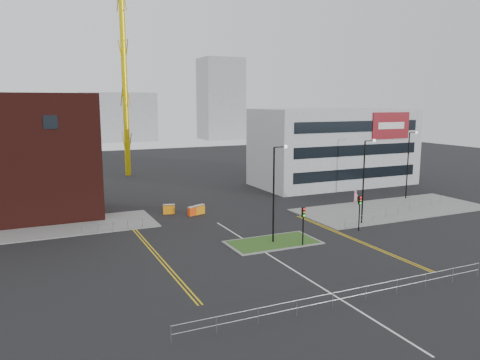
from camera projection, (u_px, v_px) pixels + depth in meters
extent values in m
plane|color=black|center=(300.00, 274.00, 35.86)|extent=(200.00, 200.00, 0.00)
cube|color=slate|center=(16.00, 232.00, 47.32)|extent=(28.00, 8.00, 0.12)
cube|color=slate|center=(392.00, 209.00, 57.46)|extent=(24.00, 10.00, 0.12)
cube|color=slate|center=(273.00, 242.00, 43.85)|extent=(8.60, 4.60, 0.08)
cube|color=#2B521B|center=(273.00, 242.00, 43.84)|extent=(8.00, 4.00, 0.12)
cube|color=#401410|center=(11.00, 157.00, 51.55)|extent=(18.00, 10.00, 14.00)
cube|color=black|center=(50.00, 122.00, 48.03)|extent=(1.40, 0.10, 1.40)
cube|color=#A6A8AA|center=(334.00, 147.00, 74.25)|extent=(25.00, 12.00, 12.00)
cube|color=black|center=(357.00, 174.00, 69.44)|extent=(22.00, 0.10, 1.60)
cube|color=black|center=(358.00, 150.00, 68.86)|extent=(22.00, 0.10, 1.60)
cube|color=black|center=(359.00, 126.00, 68.28)|extent=(22.00, 0.10, 1.60)
cube|color=maroon|center=(391.00, 126.00, 70.70)|extent=(7.00, 0.15, 4.00)
cube|color=white|center=(391.00, 126.00, 70.61)|extent=(5.00, 0.05, 1.00)
cylinder|color=yellow|center=(124.00, 78.00, 81.48)|extent=(1.00, 1.00, 34.18)
cylinder|color=black|center=(274.00, 196.00, 43.11)|extent=(0.16, 0.16, 9.00)
cylinder|color=black|center=(280.00, 147.00, 42.61)|extent=(1.20, 0.10, 0.10)
sphere|color=silver|center=(286.00, 147.00, 42.86)|extent=(0.36, 0.36, 0.36)
cylinder|color=black|center=(363.00, 183.00, 49.84)|extent=(0.16, 0.16, 9.00)
cylinder|color=black|center=(370.00, 141.00, 49.35)|extent=(1.20, 0.10, 0.10)
sphere|color=silver|center=(374.00, 141.00, 49.59)|extent=(0.36, 0.36, 0.36)
cylinder|color=black|center=(408.00, 166.00, 62.78)|extent=(0.16, 0.16, 9.00)
cylinder|color=black|center=(413.00, 133.00, 62.28)|extent=(1.20, 0.10, 0.10)
sphere|color=silver|center=(416.00, 133.00, 62.53)|extent=(0.36, 0.36, 0.36)
cylinder|color=black|center=(303.00, 230.00, 42.64)|extent=(0.12, 0.12, 3.00)
cube|color=black|center=(303.00, 212.00, 42.35)|extent=(0.28, 0.22, 0.90)
sphere|color=red|center=(304.00, 209.00, 42.19)|extent=(0.18, 0.18, 0.18)
sphere|color=orange|center=(304.00, 212.00, 42.24)|extent=(0.18, 0.18, 0.18)
sphere|color=#0CCC33|center=(304.00, 216.00, 42.29)|extent=(0.18, 0.18, 0.18)
cylinder|color=black|center=(359.00, 217.00, 47.72)|extent=(0.12, 0.12, 3.00)
cube|color=black|center=(360.00, 200.00, 47.44)|extent=(0.28, 0.22, 0.90)
sphere|color=red|center=(361.00, 198.00, 47.28)|extent=(0.18, 0.18, 0.18)
sphere|color=orange|center=(361.00, 200.00, 47.33)|extent=(0.18, 0.18, 0.18)
sphere|color=#0CCC33|center=(361.00, 203.00, 47.38)|extent=(0.18, 0.18, 0.18)
cylinder|color=gray|center=(350.00, 290.00, 30.31)|extent=(24.00, 0.04, 0.04)
cylinder|color=gray|center=(350.00, 297.00, 30.39)|extent=(24.00, 0.04, 0.04)
cylinder|color=gray|center=(171.00, 335.00, 25.45)|extent=(0.05, 0.05, 1.10)
cylinder|color=gray|center=(478.00, 269.00, 35.34)|extent=(0.05, 0.05, 1.10)
cylinder|color=gray|center=(113.00, 222.00, 47.28)|extent=(6.00, 0.04, 0.04)
cylinder|color=gray|center=(113.00, 227.00, 47.36)|extent=(6.00, 0.04, 0.04)
cylinder|color=gray|center=(82.00, 230.00, 46.13)|extent=(0.05, 0.05, 1.10)
cylinder|color=gray|center=(142.00, 224.00, 48.60)|extent=(0.05, 0.05, 1.10)
cylinder|color=gray|center=(398.00, 206.00, 54.44)|extent=(19.01, 5.04, 0.04)
cylinder|color=gray|center=(398.00, 210.00, 54.52)|extent=(19.01, 5.04, 0.04)
cylinder|color=gray|center=(345.00, 224.00, 48.37)|extent=(0.05, 0.05, 1.10)
cylinder|color=gray|center=(440.00, 199.00, 60.68)|extent=(0.05, 0.05, 1.10)
cube|color=silver|center=(287.00, 266.00, 37.65)|extent=(0.15, 30.00, 0.01)
cube|color=gold|center=(152.00, 252.00, 41.11)|extent=(0.12, 24.00, 0.01)
cube|color=gold|center=(156.00, 252.00, 41.23)|extent=(0.12, 24.00, 0.01)
cube|color=gold|center=(351.00, 239.00, 45.15)|extent=(0.12, 20.00, 0.01)
cube|color=gold|center=(354.00, 238.00, 45.27)|extent=(0.12, 20.00, 0.01)
cube|color=gray|center=(118.00, 117.00, 155.13)|extent=(24.00, 12.00, 16.00)
cube|color=gray|center=(221.00, 99.00, 164.08)|extent=(14.00, 12.00, 28.00)
cube|color=gray|center=(58.00, 123.00, 157.00)|extent=(30.00, 12.00, 12.00)
imported|color=pink|center=(356.00, 198.00, 59.75)|extent=(0.77, 0.58, 1.90)
cube|color=#FF460E|center=(193.00, 211.00, 54.31)|extent=(1.35, 0.81, 1.06)
cube|color=silver|center=(193.00, 207.00, 54.24)|extent=(1.35, 0.81, 0.13)
cube|color=orange|center=(169.00, 209.00, 55.08)|extent=(1.43, 0.76, 1.13)
cube|color=silver|center=(169.00, 205.00, 54.99)|extent=(1.43, 0.76, 0.14)
cube|color=orange|center=(199.00, 210.00, 54.94)|extent=(1.41, 0.89, 1.12)
cube|color=silver|center=(199.00, 205.00, 54.86)|extent=(1.41, 0.89, 0.13)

